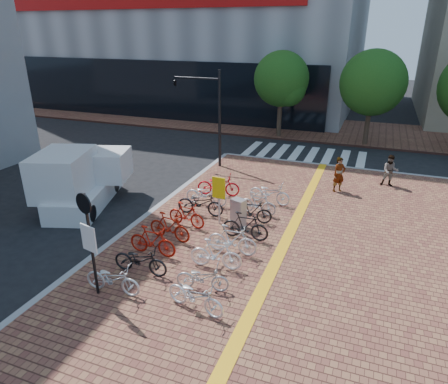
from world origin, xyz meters
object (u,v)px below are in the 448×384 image
at_px(pedestrian_b, 390,171).
at_px(box_truck, 81,180).
at_px(bike_12, 245,226).
at_px(yellow_sign, 219,192).
at_px(bike_2, 152,241).
at_px(notice_sign, 89,233).
at_px(bike_14, 258,203).
at_px(bike_13, 252,212).
at_px(bike_15, 270,193).
at_px(traffic_light_pole, 199,100).
at_px(bike_1, 140,260).
at_px(bike_3, 169,227).
at_px(bike_9, 202,277).
at_px(bike_8, 195,296).
at_px(bike_5, 200,203).
at_px(bike_10, 216,254).
at_px(bike_4, 186,215).
at_px(utility_box, 238,213).
at_px(pedestrian_a, 339,175).
at_px(bike_11, 232,240).
at_px(bike_0, 113,279).

height_order(pedestrian_b, box_truck, box_truck).
relative_size(bike_12, yellow_sign, 0.88).
relative_size(bike_2, notice_sign, 0.55).
distance_m(bike_14, yellow_sign, 2.07).
relative_size(bike_13, bike_15, 0.85).
bearing_deg(traffic_light_pole, box_truck, -109.80).
height_order(bike_1, bike_3, bike_3).
bearing_deg(bike_12, bike_9, 175.10).
height_order(bike_3, bike_8, bike_3).
bearing_deg(bike_5, traffic_light_pole, 19.87).
xyz_separation_m(bike_12, yellow_sign, (-1.36, 0.78, 0.85)).
distance_m(bike_8, bike_14, 6.60).
bearing_deg(bike_10, bike_4, 36.94).
bearing_deg(bike_4, bike_5, 3.47).
relative_size(bike_12, box_truck, 0.36).
xyz_separation_m(bike_4, bike_14, (2.31, 2.07, -0.01)).
distance_m(bike_2, utility_box, 3.70).
height_order(bike_14, utility_box, utility_box).
bearing_deg(pedestrian_a, bike_14, -165.61).
relative_size(bike_2, bike_13, 1.09).
relative_size(traffic_light_pole, box_truck, 1.07).
bearing_deg(traffic_light_pole, bike_5, -65.72).
relative_size(bike_11, yellow_sign, 0.89).
height_order(bike_5, yellow_sign, yellow_sign).
distance_m(bike_12, box_truck, 7.84).
distance_m(bike_11, bike_12, 1.16).
distance_m(bike_0, bike_12, 5.20).
bearing_deg(bike_2, bike_14, -29.09).
height_order(bike_4, bike_13, bike_4).
bearing_deg(notice_sign, bike_10, 42.56).
height_order(bike_2, bike_3, bike_2).
distance_m(utility_box, box_truck, 7.25).
relative_size(bike_15, yellow_sign, 0.96).
bearing_deg(bike_1, bike_9, -95.33).
height_order(bike_4, bike_11, bike_11).
xyz_separation_m(bike_9, traffic_light_pole, (-5.05, 11.08, 3.23)).
bearing_deg(bike_8, bike_0, 103.00).
bearing_deg(bike_1, pedestrian_a, -31.13).
xyz_separation_m(bike_12, pedestrian_b, (4.96, 7.73, 0.26)).
height_order(bike_12, pedestrian_b, pedestrian_b).
bearing_deg(traffic_light_pole, notice_sign, -79.85).
height_order(utility_box, traffic_light_pole, traffic_light_pole).
xyz_separation_m(bike_0, bike_12, (2.62, 4.49, 0.06)).
distance_m(bike_11, box_truck, 7.92).
bearing_deg(bike_3, notice_sign, 179.96).
xyz_separation_m(bike_4, bike_11, (2.40, -1.32, 0.04)).
xyz_separation_m(bike_3, bike_5, (0.19, 2.37, -0.00)).
distance_m(bike_8, bike_11, 3.21).
distance_m(bike_10, bike_12, 2.22).
distance_m(bike_1, box_truck, 6.70).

